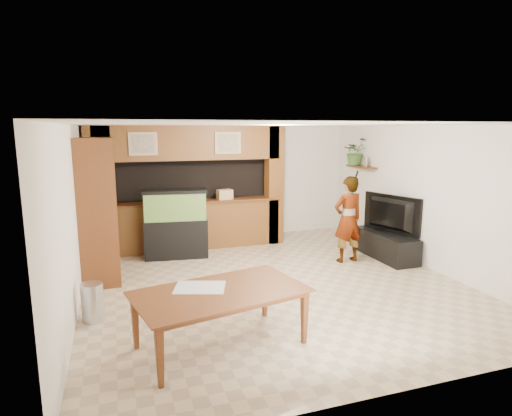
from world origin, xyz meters
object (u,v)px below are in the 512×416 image
object	(u,v)px
aquarium	(176,225)
dining_table	(222,320)
television	(387,214)
person	(348,219)
pantry_cabinet	(98,211)

from	to	relation	value
aquarium	dining_table	distance (m)	3.82
aquarium	dining_table	size ratio (longest dim) A/B	0.70
television	person	bearing A→B (deg)	71.42
aquarium	television	size ratio (longest dim) A/B	1.04
person	television	bearing A→B (deg)	173.80
person	pantry_cabinet	bearing A→B (deg)	-9.92
pantry_cabinet	dining_table	bearing A→B (deg)	-64.22
pantry_cabinet	dining_table	world-z (taller)	pantry_cabinet
person	dining_table	distance (m)	4.00
pantry_cabinet	television	bearing A→B (deg)	-4.42
pantry_cabinet	dining_table	distance (m)	3.31
aquarium	television	xyz separation A→B (m)	(3.96, -1.33, 0.21)
pantry_cabinet	aquarium	world-z (taller)	pantry_cabinet
pantry_cabinet	person	bearing A→B (deg)	-5.02
aquarium	person	xyz separation A→B (m)	(3.10, -1.31, 0.16)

